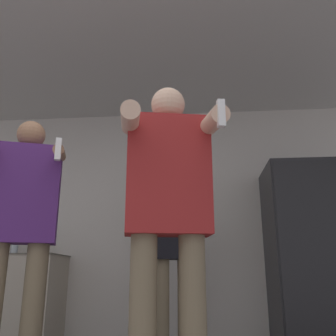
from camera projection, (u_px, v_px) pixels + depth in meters
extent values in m
cube|color=silver|center=(133.00, 221.00, 4.18)|extent=(7.00, 0.06, 2.55)
cube|color=silver|center=(107.00, 41.00, 3.14)|extent=(7.00, 3.40, 0.05)
cube|color=#262628|center=(312.00, 256.00, 3.55)|extent=(0.77, 0.71, 1.74)
cube|color=black|center=(323.00, 253.00, 3.20)|extent=(0.74, 0.01, 1.67)
cube|color=#BCB29E|center=(1.00, 301.00, 3.76)|extent=(1.16, 0.54, 0.89)
cube|color=#676256|center=(7.00, 255.00, 3.89)|extent=(1.19, 0.57, 0.01)
cylinder|color=silver|center=(15.00, 244.00, 3.88)|extent=(0.07, 0.07, 0.22)
cylinder|color=silver|center=(17.00, 230.00, 3.92)|extent=(0.03, 0.03, 0.06)
sphere|color=maroon|center=(17.00, 227.00, 3.92)|extent=(0.03, 0.03, 0.03)
cylinder|color=#563314|center=(0.00, 246.00, 3.88)|extent=(0.09, 0.09, 0.18)
cylinder|color=#563314|center=(2.00, 234.00, 3.92)|extent=(0.03, 0.03, 0.07)
sphere|color=silver|center=(2.00, 230.00, 3.93)|extent=(0.03, 0.03, 0.03)
cylinder|color=silver|center=(39.00, 242.00, 3.86)|extent=(0.07, 0.07, 0.24)
cylinder|color=silver|center=(40.00, 226.00, 3.90)|extent=(0.03, 0.03, 0.09)
sphere|color=black|center=(41.00, 222.00, 3.92)|extent=(0.03, 0.03, 0.03)
cylinder|color=#75664C|center=(143.00, 325.00, 1.85)|extent=(0.14, 0.14, 0.88)
cylinder|color=#75664C|center=(193.00, 324.00, 1.87)|extent=(0.14, 0.14, 0.88)
cube|color=maroon|center=(168.00, 175.00, 2.08)|extent=(0.49, 0.29, 0.66)
sphere|color=beige|center=(168.00, 105.00, 2.20)|extent=(0.20, 0.20, 0.20)
cylinder|color=beige|center=(130.00, 119.00, 1.95)|extent=(0.17, 0.40, 0.16)
cylinder|color=beige|center=(212.00, 122.00, 2.00)|extent=(0.17, 0.40, 0.16)
cube|color=white|center=(221.00, 114.00, 1.81)|extent=(0.04, 0.04, 0.14)
cylinder|color=#75664C|center=(32.00, 316.00, 2.32)|extent=(0.14, 0.14, 0.88)
cube|color=#4C236B|center=(25.00, 194.00, 2.51)|extent=(0.49, 0.33, 0.66)
sphere|color=#9E7051|center=(31.00, 135.00, 2.63)|extent=(0.19, 0.19, 0.19)
cylinder|color=#9E7051|center=(60.00, 153.00, 2.47)|extent=(0.18, 0.35, 0.13)
cube|color=white|center=(58.00, 149.00, 2.30)|extent=(0.05, 0.05, 0.14)
cylinder|color=#75664C|center=(162.00, 309.00, 3.18)|extent=(0.12, 0.12, 0.82)
cylinder|color=#75664C|center=(185.00, 309.00, 3.21)|extent=(0.12, 0.12, 0.82)
cube|color=black|center=(173.00, 225.00, 3.40)|extent=(0.40, 0.29, 0.62)
sphere|color=#9E7051|center=(173.00, 181.00, 3.51)|extent=(0.20, 0.20, 0.20)
cylinder|color=#9E7051|center=(158.00, 195.00, 3.26)|extent=(0.17, 0.38, 0.14)
cylinder|color=#9E7051|center=(196.00, 197.00, 3.32)|extent=(0.17, 0.38, 0.14)
cube|color=white|center=(201.00, 196.00, 3.14)|extent=(0.04, 0.04, 0.14)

